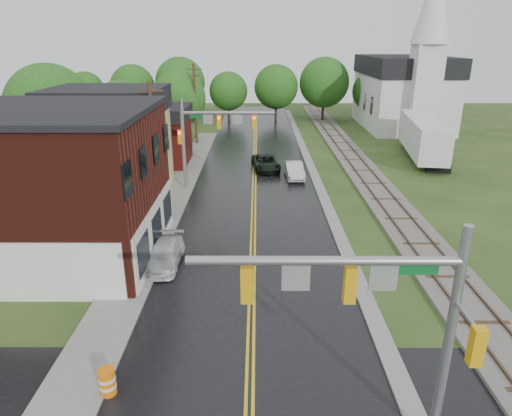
{
  "coord_description": "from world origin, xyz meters",
  "views": [
    {
      "loc": [
        0.26,
        -8.61,
        11.62
      ],
      "look_at": [
        0.2,
        13.16,
        3.5
      ],
      "focal_mm": 32.0,
      "sensor_mm": 36.0,
      "label": 1
    }
  ],
  "objects_px": {
    "utility_pole_b": "(154,146)",
    "semi_trailer": "(423,136)",
    "utility_pole_c": "(195,103)",
    "suv_dark": "(266,163)",
    "tree_left_c": "(124,110)",
    "sedan_silver": "(294,170)",
    "brick_building": "(23,185)",
    "tree_left_b": "(52,110)",
    "traffic_signal_near": "(376,302)",
    "pickup_white": "(165,255)",
    "church": "(406,85)",
    "traffic_signal_far": "(210,129)",
    "construction_barrel": "(107,382)",
    "tree_left_e": "(180,100)"
  },
  "relations": [
    {
      "from": "traffic_signal_far",
      "to": "construction_barrel",
      "type": "height_order",
      "value": "traffic_signal_far"
    },
    {
      "from": "brick_building",
      "to": "tree_left_e",
      "type": "xyz_separation_m",
      "value": [
        3.64,
        30.9,
        0.66
      ]
    },
    {
      "from": "tree_left_c",
      "to": "traffic_signal_far",
      "type": "bearing_deg",
      "value": -51.18
    },
    {
      "from": "utility_pole_c",
      "to": "brick_building",
      "type": "bearing_deg",
      "value": -101.09
    },
    {
      "from": "tree_left_c",
      "to": "semi_trailer",
      "type": "xyz_separation_m",
      "value": [
        30.82,
        -2.86,
        -2.11
      ]
    },
    {
      "from": "church",
      "to": "traffic_signal_far",
      "type": "bearing_deg",
      "value": -131.27
    },
    {
      "from": "church",
      "to": "utility_pole_c",
      "type": "xyz_separation_m",
      "value": [
        -26.8,
        -9.74,
        -1.11
      ]
    },
    {
      "from": "church",
      "to": "traffic_signal_near",
      "type": "bearing_deg",
      "value": -107.72
    },
    {
      "from": "utility_pole_b",
      "to": "utility_pole_c",
      "type": "height_order",
      "value": "same"
    },
    {
      "from": "church",
      "to": "tree_left_e",
      "type": "distance_m",
      "value": 29.91
    },
    {
      "from": "utility_pole_b",
      "to": "tree_left_c",
      "type": "height_order",
      "value": "utility_pole_b"
    },
    {
      "from": "utility_pole_c",
      "to": "utility_pole_b",
      "type": "bearing_deg",
      "value": -90.0
    },
    {
      "from": "tree_left_e",
      "to": "construction_barrel",
      "type": "bearing_deg",
      "value": -84.63
    },
    {
      "from": "suv_dark",
      "to": "sedan_silver",
      "type": "height_order",
      "value": "sedan_silver"
    },
    {
      "from": "brick_building",
      "to": "tree_left_b",
      "type": "relative_size",
      "value": 1.48
    },
    {
      "from": "tree_left_e",
      "to": "pickup_white",
      "type": "relative_size",
      "value": 1.93
    },
    {
      "from": "utility_pole_b",
      "to": "traffic_signal_near",
      "type": "bearing_deg",
      "value": -62.81
    },
    {
      "from": "utility_pole_b",
      "to": "semi_trailer",
      "type": "height_order",
      "value": "utility_pole_b"
    },
    {
      "from": "church",
      "to": "sedan_silver",
      "type": "height_order",
      "value": "church"
    },
    {
      "from": "traffic_signal_far",
      "to": "tree_left_b",
      "type": "distance_m",
      "value": 15.21
    },
    {
      "from": "utility_pole_c",
      "to": "semi_trailer",
      "type": "distance_m",
      "value": 24.88
    },
    {
      "from": "traffic_signal_far",
      "to": "utility_pole_b",
      "type": "xyz_separation_m",
      "value": [
        -3.33,
        -5.0,
        -0.25
      ]
    },
    {
      "from": "utility_pole_c",
      "to": "construction_barrel",
      "type": "relative_size",
      "value": 8.87
    },
    {
      "from": "traffic_signal_near",
      "to": "utility_pole_b",
      "type": "relative_size",
      "value": 0.82
    },
    {
      "from": "suv_dark",
      "to": "pickup_white",
      "type": "height_order",
      "value": "suv_dark"
    },
    {
      "from": "traffic_signal_far",
      "to": "pickup_white",
      "type": "height_order",
      "value": "traffic_signal_far"
    },
    {
      "from": "brick_building",
      "to": "traffic_signal_near",
      "type": "distance_m",
      "value": 20.6
    },
    {
      "from": "sedan_silver",
      "to": "pickup_white",
      "type": "bearing_deg",
      "value": -119.85
    },
    {
      "from": "utility_pole_c",
      "to": "tree_left_c",
      "type": "distance_m",
      "value": 8.16
    },
    {
      "from": "utility_pole_b",
      "to": "semi_trailer",
      "type": "distance_m",
      "value": 28.23
    },
    {
      "from": "church",
      "to": "suv_dark",
      "type": "relative_size",
      "value": 4.11
    },
    {
      "from": "tree_left_b",
      "to": "suv_dark",
      "type": "xyz_separation_m",
      "value": [
        18.89,
        0.93,
        -5.04
      ]
    },
    {
      "from": "church",
      "to": "traffic_signal_far",
      "type": "relative_size",
      "value": 2.72
    },
    {
      "from": "pickup_white",
      "to": "tree_left_e",
      "type": "bearing_deg",
      "value": 98.29
    },
    {
      "from": "traffic_signal_near",
      "to": "suv_dark",
      "type": "xyz_separation_m",
      "value": [
        -2.43,
        30.83,
        -4.29
      ]
    },
    {
      "from": "utility_pole_c",
      "to": "tree_left_c",
      "type": "xyz_separation_m",
      "value": [
        -7.05,
        -4.1,
        -0.21
      ]
    },
    {
      "from": "tree_left_c",
      "to": "sedan_silver",
      "type": "distance_m",
      "value": 20.24
    },
    {
      "from": "traffic_signal_near",
      "to": "tree_left_c",
      "type": "xyz_separation_m",
      "value": [
        -17.32,
        37.9,
        -0.46
      ]
    },
    {
      "from": "pickup_white",
      "to": "semi_trailer",
      "type": "xyz_separation_m",
      "value": [
        21.74,
        23.41,
        1.78
      ]
    },
    {
      "from": "brick_building",
      "to": "church",
      "type": "relative_size",
      "value": 0.71
    },
    {
      "from": "utility_pole_b",
      "to": "tree_left_b",
      "type": "distance_m",
      "value": 14.87
    },
    {
      "from": "traffic_signal_far",
      "to": "tree_left_c",
      "type": "height_order",
      "value": "tree_left_c"
    },
    {
      "from": "suv_dark",
      "to": "sedan_silver",
      "type": "bearing_deg",
      "value": -54.65
    },
    {
      "from": "utility_pole_c",
      "to": "suv_dark",
      "type": "distance_m",
      "value": 14.23
    },
    {
      "from": "utility_pole_c",
      "to": "construction_barrel",
      "type": "height_order",
      "value": "utility_pole_c"
    },
    {
      "from": "church",
      "to": "sedan_silver",
      "type": "bearing_deg",
      "value": -125.02
    },
    {
      "from": "traffic_signal_near",
      "to": "pickup_white",
      "type": "relative_size",
      "value": 1.73
    },
    {
      "from": "tree_left_b",
      "to": "sedan_silver",
      "type": "relative_size",
      "value": 2.3
    },
    {
      "from": "church",
      "to": "utility_pole_c",
      "type": "distance_m",
      "value": 28.54
    },
    {
      "from": "traffic_signal_near",
      "to": "pickup_white",
      "type": "xyz_separation_m",
      "value": [
        -8.24,
        11.63,
        -4.35
      ]
    }
  ]
}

